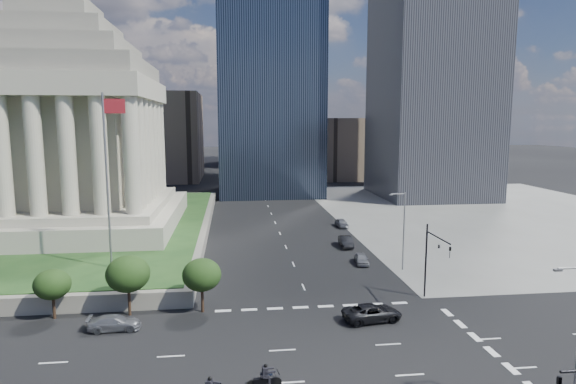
{
  "coord_description": "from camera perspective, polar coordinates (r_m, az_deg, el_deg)",
  "views": [
    {
      "loc": [
        -7.87,
        -32.12,
        18.57
      ],
      "look_at": [
        -2.6,
        13.0,
        12.02
      ],
      "focal_mm": 30.0,
      "sensor_mm": 36.0,
      "label": 1
    }
  ],
  "objects": [
    {
      "name": "ground",
      "position": [
        133.65,
        -3.22,
        0.21
      ],
      "size": [
        500.0,
        500.0,
        0.0
      ],
      "primitive_type": "plane",
      "color": "black",
      "rests_on": "ground"
    },
    {
      "name": "sidewalk_ne",
      "position": [
        108.31,
        23.31,
        -2.33
      ],
      "size": [
        68.0,
        90.0,
        0.03
      ],
      "primitive_type": "cube",
      "color": "slate",
      "rests_on": "ground"
    },
    {
      "name": "plaza_terrace",
      "position": [
        91.84,
        -30.43,
        -4.03
      ],
      "size": [
        66.0,
        70.0,
        1.8
      ],
      "primitive_type": "cube",
      "color": "#615D53",
      "rests_on": "ground"
    },
    {
      "name": "plaza_lawn",
      "position": [
        91.66,
        -30.48,
        -3.45
      ],
      "size": [
        64.0,
        68.0,
        0.1
      ],
      "primitive_type": "cube",
      "color": "#1C3D19",
      "rests_on": "plaza_terrace"
    },
    {
      "name": "war_memorial",
      "position": [
        84.32,
        -25.07,
        9.37
      ],
      "size": [
        34.0,
        34.0,
        39.0
      ],
      "primitive_type": null,
      "color": "#A59E8A",
      "rests_on": "plaza_lawn"
    },
    {
      "name": "flagpole",
      "position": [
        58.08,
        -20.55,
        2.3
      ],
      "size": [
        2.52,
        0.24,
        20.0
      ],
      "color": "slate",
      "rests_on": "plaza_lawn"
    },
    {
      "name": "midrise_glass",
      "position": [
        128.01,
        -2.27,
        13.33
      ],
      "size": [
        26.0,
        26.0,
        60.0
      ],
      "primitive_type": "cube",
      "color": "black",
      "rests_on": "ground"
    },
    {
      "name": "building_filler_ne",
      "position": [
        167.17,
        7.18,
        5.21
      ],
      "size": [
        20.0,
        30.0,
        20.0
      ],
      "primitive_type": "cube",
      "color": "brown",
      "rests_on": "ground"
    },
    {
      "name": "building_filler_nw",
      "position": [
        163.68,
        -14.52,
        6.35
      ],
      "size": [
        24.0,
        30.0,
        28.0
      ],
      "primitive_type": "cube",
      "color": "brown",
      "rests_on": "ground"
    },
    {
      "name": "traffic_signal_ne",
      "position": [
        51.88,
        16.84,
        -7.03
      ],
      "size": [
        0.3,
        5.74,
        8.0
      ],
      "color": "black",
      "rests_on": "ground"
    },
    {
      "name": "street_lamp_north",
      "position": [
        62.28,
        13.43,
        -3.98
      ],
      "size": [
        2.13,
        0.22,
        10.0
      ],
      "color": "slate",
      "rests_on": "ground"
    },
    {
      "name": "pickup_truck",
      "position": [
        47.52,
        9.96,
        -13.9
      ],
      "size": [
        5.94,
        3.35,
        1.56
      ],
      "primitive_type": "imported",
      "rotation": [
        0.0,
        0.0,
        1.71
      ],
      "color": "black",
      "rests_on": "ground"
    },
    {
      "name": "suv_grey",
      "position": [
        47.63,
        -19.87,
        -14.37
      ],
      "size": [
        4.72,
        2.06,
        1.35
      ],
      "primitive_type": "imported",
      "rotation": [
        0.0,
        0.0,
        1.61
      ],
      "color": "slate",
      "rests_on": "ground"
    },
    {
      "name": "parked_sedan_near",
      "position": [
        65.07,
        8.72,
        -7.83
      ],
      "size": [
        2.12,
        4.25,
        1.39
      ],
      "primitive_type": "imported",
      "rotation": [
        0.0,
        0.0,
        -0.12
      ],
      "color": "gray",
      "rests_on": "ground"
    },
    {
      "name": "parked_sedan_mid",
      "position": [
        73.39,
        6.87,
        -5.87
      ],
      "size": [
        1.91,
        4.84,
        1.57
      ],
      "primitive_type": "imported",
      "rotation": [
        0.0,
        0.0,
        -0.05
      ],
      "color": "black",
      "rests_on": "ground"
    },
    {
      "name": "parked_sedan_far",
      "position": [
        86.96,
        6.37,
        -3.68
      ],
      "size": [
        4.37,
        1.9,
        1.47
      ],
      "primitive_type": "imported",
      "rotation": [
        0.0,
        0.0,
        0.04
      ],
      "color": "slate",
      "rests_on": "ground"
    },
    {
      "name": "motorcycle_lead",
      "position": [
        36.14,
        -2.85,
        -21.0
      ],
      "size": [
        2.59,
        0.96,
        1.88
      ],
      "primitive_type": null,
      "rotation": [
        0.0,
        0.0,
        0.11
      ],
      "color": "black",
      "rests_on": "ground"
    }
  ]
}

